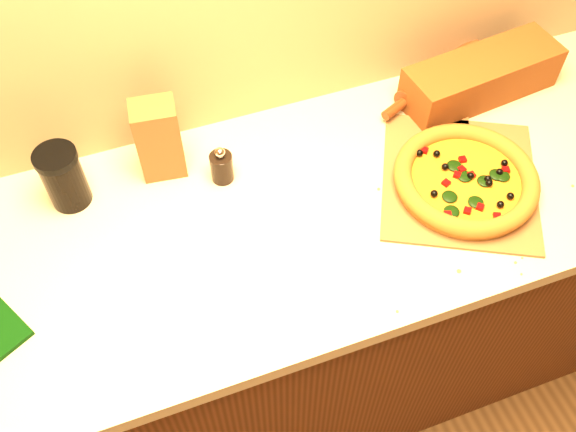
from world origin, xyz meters
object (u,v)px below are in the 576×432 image
object	(u,v)px
pizza	(466,179)
pepper_grinder	(222,166)
dark_jar	(64,177)
rolling_pin	(440,74)
pizza_peel	(459,175)

from	to	relation	value
pizza	pepper_grinder	size ratio (longest dim) A/B	3.32
pizza	dark_jar	xyz separation A→B (m)	(-0.85, 0.27, 0.05)
pizza	dark_jar	world-z (taller)	dark_jar
pizza	dark_jar	bearing A→B (deg)	162.10
pepper_grinder	rolling_pin	xyz separation A→B (m)	(0.62, 0.12, -0.01)
pepper_grinder	dark_jar	xyz separation A→B (m)	(-0.34, 0.06, 0.04)
pizza	pepper_grinder	bearing A→B (deg)	156.95
pizza	rolling_pin	distance (m)	0.35
pizza	rolling_pin	world-z (taller)	rolling_pin
pizza_peel	pepper_grinder	bearing A→B (deg)	-172.12
pizza_peel	pizza	world-z (taller)	pizza
pepper_grinder	pizza	bearing A→B (deg)	-23.05
pizza	rolling_pin	bearing A→B (deg)	71.29
pizza_peel	pizza	xyz separation A→B (m)	(-0.01, -0.03, 0.03)
pepper_grinder	rolling_pin	bearing A→B (deg)	10.65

